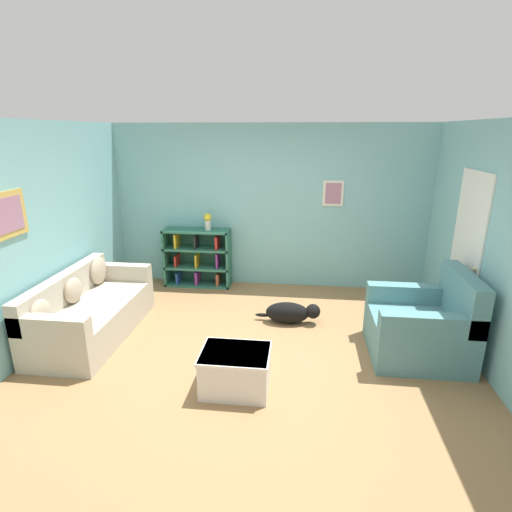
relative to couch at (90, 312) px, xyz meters
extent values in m
plane|color=#997047|center=(2.07, -0.18, -0.31)|extent=(14.00, 14.00, 0.00)
cube|color=#7AB7BC|center=(2.07, 2.07, 0.99)|extent=(5.60, 0.10, 2.60)
cube|color=silver|center=(3.07, 2.01, 1.24)|extent=(0.32, 0.02, 0.40)
cube|color=#A37089|center=(3.07, 2.00, 1.24)|extent=(0.24, 0.01, 0.32)
cube|color=#7AB7BC|center=(-0.48, -0.18, 0.99)|extent=(0.10, 5.00, 2.60)
cube|color=gold|center=(-0.41, -0.58, 1.34)|extent=(0.02, 0.56, 0.48)
cube|color=#A37089|center=(-0.40, -0.58, 1.34)|extent=(0.01, 0.44, 0.36)
cube|color=#7AB7BC|center=(4.62, -0.18, 0.99)|extent=(0.10, 5.00, 2.60)
cube|color=white|center=(4.56, 0.52, 0.72)|extent=(0.02, 0.84, 2.05)
sphere|color=tan|center=(4.54, 0.17, 0.69)|extent=(0.05, 0.05, 0.05)
cube|color=#B7AD99|center=(0.05, 0.00, -0.09)|extent=(0.85, 1.85, 0.43)
cube|color=#B7AD99|center=(-0.29, 0.00, 0.31)|extent=(0.16, 1.85, 0.36)
cube|color=#B7AD99|center=(0.05, -0.85, 0.24)|extent=(0.85, 0.16, 0.23)
cube|color=#B7AD99|center=(0.05, 0.84, 0.24)|extent=(0.85, 0.16, 0.23)
ellipsoid|color=tan|center=(-0.17, -0.65, 0.28)|extent=(0.14, 0.32, 0.32)
ellipsoid|color=tan|center=(-0.17, 0.00, 0.29)|extent=(0.14, 0.32, 0.32)
ellipsoid|color=tan|center=(-0.17, 0.64, 0.32)|extent=(0.14, 0.38, 0.38)
cube|color=#2D6B56|center=(0.39, 1.83, 0.17)|extent=(0.04, 0.35, 0.96)
cube|color=#2D6B56|center=(1.44, 1.83, 0.17)|extent=(0.04, 0.35, 0.96)
cube|color=#2D6B56|center=(0.92, 1.99, 0.17)|extent=(1.08, 0.02, 0.96)
cube|color=#2D6B56|center=(0.92, 1.83, -0.29)|extent=(1.08, 0.35, 0.04)
cube|color=#2D6B56|center=(0.92, 1.83, 0.01)|extent=(1.08, 0.35, 0.04)
cube|color=#2D6B56|center=(0.92, 1.83, 0.33)|extent=(1.08, 0.35, 0.04)
cube|color=#2D6B56|center=(0.92, 1.83, 0.63)|extent=(1.08, 0.35, 0.04)
cube|color=#234C9E|center=(0.58, 1.82, -0.19)|extent=(0.03, 0.26, 0.21)
cube|color=#B22823|center=(0.57, 1.82, 0.12)|extent=(0.03, 0.26, 0.19)
cube|color=gold|center=(0.59, 1.82, 0.46)|extent=(0.03, 0.26, 0.23)
cube|color=#7A2D84|center=(0.91, 1.82, -0.17)|extent=(0.04, 0.26, 0.24)
cube|color=gold|center=(0.92, 1.82, 0.14)|extent=(0.03, 0.26, 0.22)
cube|color=black|center=(0.91, 1.82, 0.45)|extent=(0.03, 0.26, 0.21)
cube|color=brown|center=(1.26, 1.82, -0.18)|extent=(0.04, 0.26, 0.22)
cube|color=#7A2D84|center=(1.26, 1.82, 0.15)|extent=(0.03, 0.26, 0.25)
cube|color=#B22823|center=(1.26, 1.82, 0.45)|extent=(0.04, 0.26, 0.21)
cube|color=slate|center=(3.95, -0.02, -0.07)|extent=(1.04, 1.01, 0.48)
cube|color=slate|center=(4.38, -0.02, 0.43)|extent=(0.18, 1.01, 0.53)
cube|color=slate|center=(3.95, -0.43, 0.28)|extent=(1.04, 0.18, 0.22)
cube|color=slate|center=(3.95, 0.40, 0.28)|extent=(1.04, 0.18, 0.22)
cube|color=silver|center=(2.00, -0.91, -0.10)|extent=(0.66, 0.50, 0.42)
cube|color=white|center=(2.00, -0.91, 0.10)|extent=(0.68, 0.52, 0.03)
ellipsoid|color=black|center=(2.45, 0.61, -0.16)|extent=(0.58, 0.26, 0.29)
sphere|color=black|center=(2.79, 0.61, -0.12)|extent=(0.20, 0.20, 0.20)
ellipsoid|color=black|center=(2.11, 0.65, -0.23)|extent=(0.20, 0.05, 0.05)
cylinder|color=silver|center=(1.11, 1.83, 0.73)|extent=(0.09, 0.09, 0.16)
sphere|color=yellow|center=(1.11, 1.83, 0.86)|extent=(0.12, 0.12, 0.12)
camera|label=1|loc=(2.60, -4.28, 2.17)|focal=28.00mm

